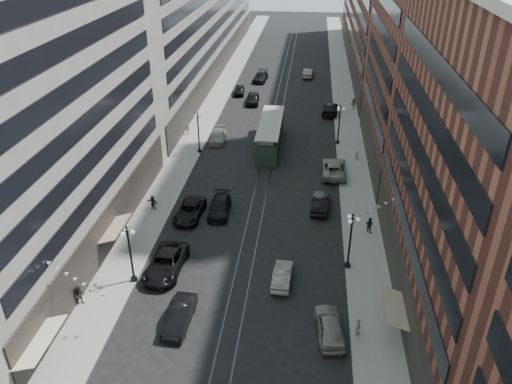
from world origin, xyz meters
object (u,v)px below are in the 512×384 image
at_px(lamppost_sw_mid, 198,131).
at_px(streetcar, 270,135).
at_px(lamppost_se_mid, 339,123).
at_px(car_7, 190,211).
at_px(car_5, 179,316).
at_px(car_8, 218,136).
at_px(car_extra_2, 220,207).
at_px(car_12, 330,108).
at_px(car_2, 166,263).
at_px(car_extra_0, 261,77).
at_px(car_11, 334,168).
at_px(pedestrian_8, 357,154).
at_px(pedestrian_6, 188,129).
at_px(pedestrian_2, 79,295).
at_px(car_extra_1, 282,275).
at_px(car_13, 253,98).
at_px(car_14, 308,73).
at_px(lamppost_sw_far, 130,252).
at_px(pedestrian_7, 369,225).
at_px(car_10, 321,203).
at_px(pedestrian_4, 358,327).
at_px(lamppost_se_far, 350,239).
at_px(pedestrian_9, 354,104).
at_px(car_4, 330,326).
at_px(car_9, 239,90).
at_px(pedestrian_5, 153,202).

relative_size(lamppost_sw_mid, streetcar, 0.42).
relative_size(lamppost_se_mid, car_7, 1.01).
distance_m(car_5, car_8, 35.99).
height_order(lamppost_se_mid, car_extra_2, lamppost_se_mid).
bearing_deg(car_12, car_2, 75.77).
xyz_separation_m(car_7, car_extra_0, (2.30, 50.01, 0.07)).
height_order(car_11, pedestrian_8, car_11).
distance_m(streetcar, pedestrian_6, 12.56).
xyz_separation_m(pedestrian_2, car_extra_1, (16.01, 4.77, -0.34)).
distance_m(car_13, car_14, 19.13).
relative_size(lamppost_sw_far, pedestrian_7, 3.41).
bearing_deg(lamppost_sw_mid, car_10, -38.98).
distance_m(pedestrian_6, car_extra_1, 35.32).
relative_size(car_2, car_10, 1.26).
bearing_deg(lamppost_sw_mid, pedestrian_7, -39.38).
relative_size(car_14, pedestrian_6, 3.18).
height_order(pedestrian_2, car_12, pedestrian_2).
bearing_deg(car_12, car_13, -10.09).
bearing_deg(pedestrian_4, car_extra_2, 51.31).
relative_size(lamppost_se_far, car_12, 0.93).
relative_size(lamppost_sw_far, car_extra_2, 1.06).
bearing_deg(pedestrian_9, pedestrian_2, -112.55).
xyz_separation_m(lamppost_sw_far, pedestrian_7, (20.78, 9.94, -2.14)).
relative_size(car_12, car_extra_2, 1.13).
bearing_deg(car_extra_2, car_7, -161.04).
xyz_separation_m(car_4, pedestrian_9, (4.79, 51.13, 0.15)).
bearing_deg(car_7, lamppost_sw_far, -99.26).
height_order(streetcar, car_7, streetcar).
bearing_deg(car_7, car_10, 16.03).
bearing_deg(lamppost_sw_far, car_10, 41.29).
relative_size(lamppost_sw_far, lamppost_se_mid, 1.00).
bearing_deg(pedestrian_7, car_4, 113.65).
bearing_deg(car_12, pedestrian_6, 34.11).
distance_m(car_12, car_extra_2, 34.44).
bearing_deg(car_10, pedestrian_4, 103.75).
relative_size(lamppost_sw_mid, lamppost_se_far, 1.00).
bearing_deg(streetcar, car_10, -66.94).
relative_size(car_8, car_13, 0.99).
height_order(car_5, car_9, car_5).
bearing_deg(pedestrian_4, car_extra_0, 24.36).
distance_m(car_9, car_extra_1, 52.22).
height_order(car_13, car_extra_2, car_13).
bearing_deg(car_5, car_7, 102.47).
bearing_deg(car_8, car_extra_2, -81.44).
distance_m(lamppost_se_mid, car_2, 34.34).
xyz_separation_m(car_5, car_12, (12.44, 48.77, 0.06)).
bearing_deg(lamppost_se_mid, pedestrian_5, -135.30).
relative_size(lamppost_sw_mid, car_14, 1.10).
xyz_separation_m(car_7, car_13, (2.30, 36.91, 0.12)).
bearing_deg(car_5, pedestrian_2, 174.83).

